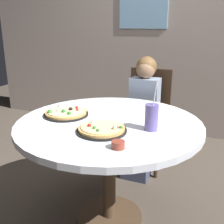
{
  "coord_description": "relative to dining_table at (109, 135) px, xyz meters",
  "views": [
    {
      "loc": [
        0.69,
        -1.57,
        1.37
      ],
      "look_at": [
        0.0,
        0.05,
        0.8
      ],
      "focal_mm": 44.59,
      "sensor_mm": 36.0,
      "label": 1
    }
  ],
  "objects": [
    {
      "name": "soda_cup",
      "position": [
        0.29,
        -0.04,
        0.18
      ],
      "size": [
        0.08,
        0.08,
        0.31
      ],
      "color": "#6659A5",
      "rests_on": "dining_table"
    },
    {
      "name": "pizza_cheese",
      "position": [
        -0.33,
        0.0,
        0.11
      ],
      "size": [
        0.31,
        0.31,
        0.05
      ],
      "color": "black",
      "rests_on": "dining_table"
    },
    {
      "name": "pizza_veggie",
      "position": [
        0.03,
        -0.18,
        0.11
      ],
      "size": [
        0.3,
        0.3,
        0.05
      ],
      "color": "black",
      "rests_on": "dining_table"
    },
    {
      "name": "diner_child",
      "position": [
        0.0,
        0.75,
        -0.17
      ],
      "size": [
        0.26,
        0.41,
        1.08
      ],
      "color": "#3F4766",
      "rests_on": "ground_plane"
    },
    {
      "name": "chair_wooden",
      "position": [
        -0.0,
        0.93,
        -0.12
      ],
      "size": [
        0.41,
        0.41,
        0.95
      ],
      "color": "#382619",
      "rests_on": "ground_plane"
    },
    {
      "name": "sauce_bowl",
      "position": [
        0.21,
        -0.36,
        0.12
      ],
      "size": [
        0.07,
        0.07,
        0.04
      ],
      "primitive_type": "cylinder",
      "color": "brown",
      "rests_on": "dining_table"
    },
    {
      "name": "wall_with_window",
      "position": [
        -0.0,
        1.91,
        0.8
      ],
      "size": [
        5.2,
        0.14,
        2.9
      ],
      "color": "#A8998E",
      "rests_on": "ground_plane"
    },
    {
      "name": "dining_table",
      "position": [
        0.0,
        0.0,
        0.0
      ],
      "size": [
        1.22,
        1.22,
        0.75
      ],
      "color": "silver",
      "rests_on": "ground_plane"
    },
    {
      "name": "ground_plane",
      "position": [
        0.0,
        0.0,
        -0.65
      ],
      "size": [
        8.0,
        8.0,
        0.0
      ],
      "primitive_type": "plane",
      "color": "#4C4238"
    }
  ]
}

